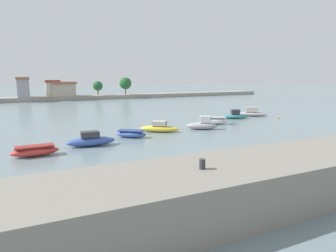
{
  "coord_description": "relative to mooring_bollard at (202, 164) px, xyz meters",
  "views": [
    {
      "loc": [
        -15.14,
        -20.37,
        7.39
      ],
      "look_at": [
        1.1,
        14.52,
        0.64
      ],
      "focal_mm": 30.92,
      "sensor_mm": 36.0,
      "label": 1
    }
  ],
  "objects": [
    {
      "name": "ground_plane",
      "position": [
        7.59,
        8.29,
        -2.94
      ],
      "size": [
        400.0,
        400.0,
        0.0
      ],
      "primitive_type": "plane",
      "color": "slate"
    },
    {
      "name": "seawall_embankment",
      "position": [
        7.59,
        0.12,
        -1.6
      ],
      "size": [
        80.46,
        5.42,
        2.68
      ],
      "primitive_type": "cube",
      "color": "gray",
      "rests_on": "ground"
    },
    {
      "name": "mooring_bollard",
      "position": [
        0.0,
        0.0,
        0.0
      ],
      "size": [
        0.31,
        0.31,
        0.52
      ],
      "primitive_type": "cylinder",
      "color": "#2D2D33",
      "rests_on": "seawall_embankment"
    },
    {
      "name": "moored_boat_0",
      "position": [
        -7.78,
        16.68,
        -2.47
      ],
      "size": [
        4.23,
        1.53,
        0.99
      ],
      "rotation": [
        0.0,
        0.0,
        0.03
      ],
      "color": "#C63833",
      "rests_on": "ground"
    },
    {
      "name": "moored_boat_1",
      "position": [
        -2.35,
        18.48,
        -2.35
      ],
      "size": [
        5.15,
        1.77,
        1.57
      ],
      "rotation": [
        0.0,
        0.0,
        -0.03
      ],
      "color": "#3856A8",
      "rests_on": "ground"
    },
    {
      "name": "moored_boat_2",
      "position": [
        2.82,
        20.75,
        -2.51
      ],
      "size": [
        3.89,
        3.43,
        0.9
      ],
      "rotation": [
        0.0,
        0.0,
        -0.64
      ],
      "color": "#3856A8",
      "rests_on": "ground"
    },
    {
      "name": "moored_boat_3",
      "position": [
        7.29,
        22.48,
        -2.39
      ],
      "size": [
        5.16,
        4.12,
        1.46
      ],
      "rotation": [
        0.0,
        0.0,
        -0.59
      ],
      "color": "yellow",
      "rests_on": "ground"
    },
    {
      "name": "moored_boat_4",
      "position": [
        13.41,
        21.65,
        -2.3
      ],
      "size": [
        4.5,
        3.33,
        1.88
      ],
      "rotation": [
        0.0,
        0.0,
        -0.49
      ],
      "color": "#9E9EA3",
      "rests_on": "ground"
    },
    {
      "name": "moored_boat_5",
      "position": [
        17.3,
        24.56,
        -2.41
      ],
      "size": [
        4.61,
        3.15,
        1.1
      ],
      "rotation": [
        0.0,
        0.0,
        -0.4
      ],
      "color": "white",
      "rests_on": "ground"
    },
    {
      "name": "moored_boat_6",
      "position": [
        23.92,
        28.06,
        -2.42
      ],
      "size": [
        4.83,
        3.29,
        1.57
      ],
      "rotation": [
        0.0,
        0.0,
        -0.38
      ],
      "color": "teal",
      "rests_on": "ground"
    },
    {
      "name": "moored_boat_7",
      "position": [
        28.67,
        29.26,
        -2.36
      ],
      "size": [
        5.41,
        4.64,
        1.68
      ],
      "rotation": [
        0.0,
        0.0,
        -0.65
      ],
      "color": "#9E9EA3",
      "rests_on": "ground"
    },
    {
      "name": "mooring_buoy_0",
      "position": [
        29.75,
        35.86,
        -2.75
      ],
      "size": [
        0.38,
        0.38,
        0.38
      ],
      "primitive_type": "sphere",
      "color": "orange",
      "rests_on": "ground"
    },
    {
      "name": "mooring_buoy_1",
      "position": [
        18.96,
        35.72,
        -2.8
      ],
      "size": [
        0.28,
        0.28,
        0.28
      ],
      "primitive_type": "sphere",
      "color": "yellow",
      "rests_on": "ground"
    },
    {
      "name": "mooring_buoy_2",
      "position": [
        30.64,
        24.64,
        -2.77
      ],
      "size": [
        0.33,
        0.33,
        0.33
      ],
      "primitive_type": "sphere",
      "color": "orange",
      "rests_on": "ground"
    },
    {
      "name": "mooring_buoy_3",
      "position": [
        20.66,
        27.59,
        -2.73
      ],
      "size": [
        0.43,
        0.43,
        0.43
      ],
      "primitive_type": "sphere",
      "color": "yellow",
      "rests_on": "ground"
    },
    {
      "name": "distant_shoreline",
      "position": [
        3.3,
        80.59,
        -1.13
      ],
      "size": [
        128.25,
        6.36,
        6.96
      ],
      "color": "gray",
      "rests_on": "ground"
    }
  ]
}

